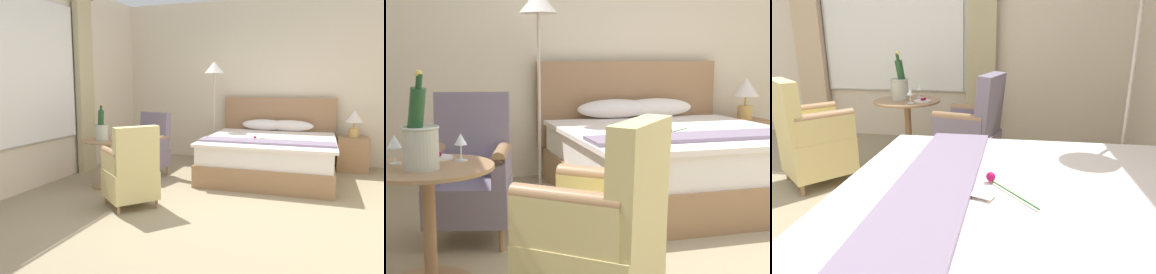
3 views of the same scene
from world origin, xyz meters
TOP-DOWN VIEW (x-y plane):
  - wall_headboard_side at (0.00, 2.99)m, footprint 5.55×0.12m
  - bed at (0.26, 1.84)m, footprint 1.95×2.15m
  - nightstand at (1.50, 2.58)m, footprint 0.51×0.45m
  - bedside_lamp at (1.50, 2.58)m, footprint 0.28×0.28m
  - floor_lamp_brass at (-0.81, 2.32)m, footprint 0.34×0.34m
  - side_table_round at (-1.80, 0.42)m, footprint 0.70×0.70m
  - champagne_bucket at (-1.83, 0.34)m, footprint 0.19×0.19m
  - wine_glass_near_bucket at (-1.62, 0.52)m, footprint 0.07×0.07m
  - wine_glass_near_edge at (-1.96, 0.52)m, footprint 0.08×0.08m
  - snack_plate at (-1.75, 0.61)m, footprint 0.17×0.17m
  - armchair_by_window at (-1.53, 1.17)m, footprint 0.64×0.67m
  - armchair_facing_bed at (-1.08, -0.25)m, footprint 0.76×0.76m

SIDE VIEW (x-z plane):
  - nightstand at x=1.50m, z-range 0.00..0.56m
  - bed at x=0.26m, z-range -0.25..0.93m
  - side_table_round at x=-1.80m, z-range 0.07..0.73m
  - armchair_facing_bed at x=-1.08m, z-range -0.07..0.89m
  - armchair_by_window at x=-1.53m, z-range -0.06..0.93m
  - snack_plate at x=-1.75m, z-range 0.65..0.69m
  - wine_glass_near_bucket at x=-1.62m, z-range 0.69..0.85m
  - wine_glass_near_edge at x=-1.96m, z-range 0.70..0.85m
  - champagne_bucket at x=-1.83m, z-range 0.56..1.06m
  - bedside_lamp at x=1.50m, z-range 0.63..1.07m
  - wall_headboard_side at x=0.00m, z-range 0.00..2.95m
  - floor_lamp_brass at x=-0.81m, z-range 0.62..2.42m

